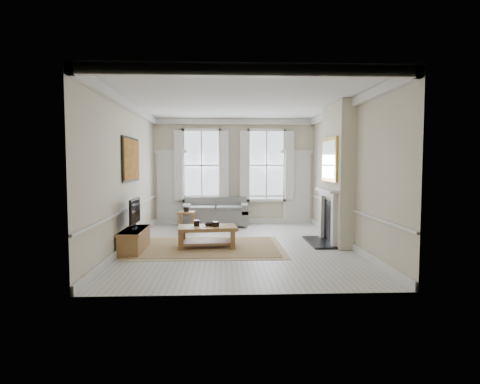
{
  "coord_description": "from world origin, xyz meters",
  "views": [
    {
      "loc": [
        -0.36,
        -9.44,
        1.94
      ],
      "look_at": [
        0.06,
        0.46,
        1.25
      ],
      "focal_mm": 30.0,
      "sensor_mm": 36.0,
      "label": 1
    }
  ],
  "objects_px": {
    "coffee_table": "(207,230)",
    "tv_stand": "(134,240)",
    "side_table": "(186,215)",
    "sofa": "(216,214)"
  },
  "relations": [
    {
      "from": "coffee_table",
      "to": "tv_stand",
      "type": "height_order",
      "value": "coffee_table"
    },
    {
      "from": "sofa",
      "to": "coffee_table",
      "type": "distance_m",
      "value": 3.31
    },
    {
      "from": "coffee_table",
      "to": "tv_stand",
      "type": "distance_m",
      "value": 1.65
    },
    {
      "from": "sofa",
      "to": "coffee_table",
      "type": "relative_size",
      "value": 1.41
    },
    {
      "from": "sofa",
      "to": "side_table",
      "type": "height_order",
      "value": "sofa"
    },
    {
      "from": "sofa",
      "to": "tv_stand",
      "type": "distance_m",
      "value": 4.03
    },
    {
      "from": "side_table",
      "to": "coffee_table",
      "type": "bearing_deg",
      "value": -73.58
    },
    {
      "from": "side_table",
      "to": "coffee_table",
      "type": "relative_size",
      "value": 0.4
    },
    {
      "from": "coffee_table",
      "to": "tv_stand",
      "type": "bearing_deg",
      "value": -174.25
    },
    {
      "from": "tv_stand",
      "to": "sofa",
      "type": "bearing_deg",
      "value": 64.27
    }
  ]
}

